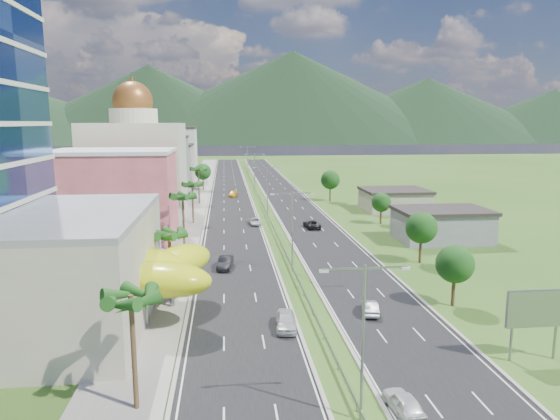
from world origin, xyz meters
name	(u,v)px	position (x,y,z in m)	size (l,w,h in m)	color
ground	(304,296)	(0.00, 0.00, 0.00)	(500.00, 500.00, 0.00)	#2D5119
road_left	(230,192)	(-7.50, 90.00, 0.02)	(11.00, 260.00, 0.04)	black
road_right	(281,191)	(7.50, 90.00, 0.02)	(11.00, 260.00, 0.04)	black
sidewalk_left	(197,192)	(-17.00, 90.00, 0.06)	(7.00, 260.00, 0.12)	gray
median_guardrail	(260,199)	(0.00, 71.99, 0.62)	(0.10, 216.06, 0.76)	gray
streetlight_median_a	(363,327)	(0.00, -25.00, 6.75)	(6.04, 0.25, 11.00)	gray
streetlight_median_b	(292,223)	(0.00, 10.00, 6.75)	(6.04, 0.25, 11.00)	gray
streetlight_median_c	(267,186)	(0.00, 50.00, 6.75)	(6.04, 0.25, 11.00)	gray
streetlight_median_d	(255,167)	(0.00, 95.00, 6.75)	(6.04, 0.25, 11.00)	gray
streetlight_median_e	(248,157)	(0.00, 140.00, 6.75)	(6.04, 0.25, 11.00)	gray
lime_canopy	(120,270)	(-20.00, -4.00, 4.99)	(18.00, 15.00, 7.40)	#BBC713
pink_shophouse	(114,197)	(-28.00, 32.00, 7.50)	(20.00, 15.00, 15.00)	#BD4D54
domed_building	(136,164)	(-28.00, 55.00, 11.35)	(20.00, 20.00, 28.70)	beige
midrise_grey	(157,169)	(-27.00, 80.00, 8.00)	(16.00, 15.00, 16.00)	slate
midrise_beige	(166,167)	(-27.00, 102.00, 6.50)	(16.00, 15.00, 13.00)	#9F9283
midrise_white	(173,154)	(-27.00, 125.00, 9.00)	(16.00, 15.00, 18.00)	silver
billboard	(536,311)	(17.00, -18.00, 4.42)	(5.20, 0.35, 6.20)	gray
shed_near	(442,226)	(28.00, 25.00, 2.50)	(15.00, 10.00, 5.00)	slate
shed_far	(394,201)	(30.00, 55.00, 2.20)	(14.00, 12.00, 4.40)	#9F9283
palm_tree_a	(131,302)	(-15.50, -22.00, 8.02)	(3.60, 3.60, 9.10)	#47301C
palm_tree_b	(169,237)	(-15.50, 2.00, 7.06)	(3.60, 3.60, 8.10)	#47301C
palm_tree_c	(183,199)	(-15.50, 22.00, 8.50)	(3.60, 3.60, 9.60)	#47301C
palm_tree_d	(192,186)	(-15.50, 45.00, 7.54)	(3.60, 3.60, 8.60)	#47301C
palm_tree_e	(198,171)	(-15.50, 70.00, 8.31)	(3.60, 3.60, 9.40)	#47301C
leafy_tree_lfar	(203,172)	(-15.50, 95.00, 5.58)	(4.90, 4.90, 8.05)	#47301C
leafy_tree_ra	(455,264)	(16.00, -5.00, 4.78)	(4.20, 4.20, 6.90)	#47301C
leafy_tree_rb	(421,228)	(19.00, 12.00, 5.18)	(4.55, 4.55, 7.47)	#47301C
leafy_tree_rc	(381,202)	(22.00, 40.00, 4.37)	(3.85, 3.85, 6.33)	#47301C
leafy_tree_rd	(330,180)	(18.00, 70.00, 5.58)	(4.90, 4.90, 8.05)	#47301C
mountain_ridge	(293,143)	(60.00, 450.00, 0.00)	(860.00, 140.00, 90.00)	black
car_white_near_left	(286,321)	(-3.23, -9.28, 0.86)	(1.95, 4.84, 1.65)	silver
car_dark_left	(225,262)	(-9.15, 12.27, 0.86)	(1.74, 4.98, 1.64)	black
car_silver_mid_left	(255,221)	(-3.20, 41.78, 0.70)	(2.20, 4.76, 1.32)	#B9BDC2
car_yellow_far_left	(233,194)	(-6.80, 80.79, 0.79)	(2.11, 5.20, 1.51)	gold
car_white_near_right	(404,403)	(3.20, -24.58, 0.79)	(1.77, 4.40, 1.50)	silver
car_silver_right	(370,307)	(6.16, -6.33, 0.73)	(1.45, 4.17, 1.37)	#A0A3A7
car_dark_far_right	(312,224)	(7.53, 37.46, 0.79)	(2.50, 5.41, 1.50)	black
motorcycle	(200,284)	(-12.30, 4.06, 0.61)	(0.54, 1.77, 1.13)	black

